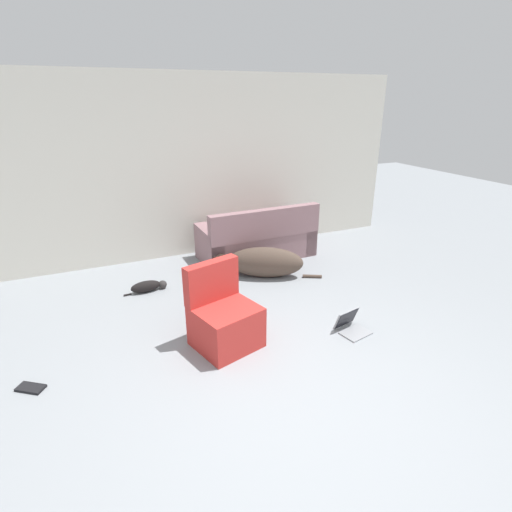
{
  "coord_description": "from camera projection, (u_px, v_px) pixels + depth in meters",
  "views": [
    {
      "loc": [
        -1.35,
        -2.16,
        2.37
      ],
      "look_at": [
        0.42,
        1.83,
        0.62
      ],
      "focal_mm": 28.0,
      "sensor_mm": 36.0,
      "label": 1
    }
  ],
  "objects": [
    {
      "name": "ground_plane",
      "position": [
        300.0,
        412.0,
        3.22
      ],
      "size": [
        20.0,
        20.0,
        0.0
      ],
      "primitive_type": "plane",
      "color": "gray"
    },
    {
      "name": "couch",
      "position": [
        257.0,
        241.0,
        6.25
      ],
      "size": [
        1.79,
        0.86,
        0.85
      ],
      "rotation": [
        0.0,
        0.0,
        3.17
      ],
      "color": "gray",
      "rests_on": "ground_plane"
    },
    {
      "name": "book_black",
      "position": [
        31.0,
        388.0,
        3.47
      ],
      "size": [
        0.26,
        0.23,
        0.02
      ],
      "rotation": [
        0.0,
        0.0,
        -0.62
      ],
      "color": "black",
      "rests_on": "ground_plane"
    },
    {
      "name": "wall_back",
      "position": [
        176.0,
        169.0,
        5.96
      ],
      "size": [
        7.56,
        0.06,
        2.72
      ],
      "color": "silver",
      "rests_on": "ground_plane"
    },
    {
      "name": "laptop_open",
      "position": [
        350.0,
        324.0,
        4.32
      ],
      "size": [
        0.36,
        0.36,
        0.23
      ],
      "rotation": [
        0.0,
        0.0,
        0.21
      ],
      "color": "gray",
      "rests_on": "ground_plane"
    },
    {
      "name": "cat",
      "position": [
        148.0,
        286.0,
        5.2
      ],
      "size": [
        0.57,
        0.16,
        0.15
      ],
      "rotation": [
        0.0,
        0.0,
        0.06
      ],
      "color": "black",
      "rests_on": "ground_plane"
    },
    {
      "name": "dog",
      "position": [
        259.0,
        263.0,
        5.59
      ],
      "size": [
        1.46,
        0.92,
        0.43
      ],
      "rotation": [
        0.0,
        0.0,
        2.65
      ],
      "color": "#4C3D33",
      "rests_on": "ground_plane"
    },
    {
      "name": "side_chair",
      "position": [
        224.0,
        319.0,
        4.01
      ],
      "size": [
        0.73,
        0.71,
        0.85
      ],
      "rotation": [
        0.0,
        0.0,
        0.28
      ],
      "color": "#B72D28",
      "rests_on": "ground_plane"
    }
  ]
}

